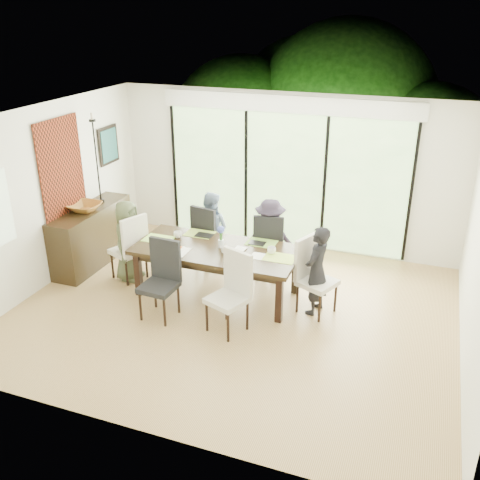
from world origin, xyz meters
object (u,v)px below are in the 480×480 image
(person_far_right, at_px, (270,239))
(chair_far_right, at_px, (270,244))
(chair_left_end, at_px, (128,246))
(chair_near_left, at_px, (158,281))
(cup_a, at_px, (178,235))
(person_far_left, at_px, (211,230))
(chair_far_left, at_px, (211,235))
(cup_b, at_px, (224,249))
(chair_near_right, at_px, (227,294))
(person_right_end, at_px, (317,271))
(cup_c, at_px, (272,250))
(table_top, at_px, (217,250))
(bowl, at_px, (85,207))
(vase, at_px, (221,244))
(person_left_end, at_px, (128,241))
(chair_right_end, at_px, (318,277))
(laptop, at_px, (161,242))
(sideboard, at_px, (92,236))

(person_far_right, bearing_deg, chair_far_right, -102.30)
(chair_left_end, relative_size, chair_near_left, 1.00)
(chair_far_right, height_order, cup_a, chair_far_right)
(person_far_right, bearing_deg, person_far_left, -12.30)
(chair_far_left, xyz_separation_m, cup_b, (0.60, -0.95, 0.25))
(chair_near_right, relative_size, person_right_end, 0.85)
(person_right_end, xyz_separation_m, cup_c, (-0.68, 0.10, 0.15))
(table_top, height_order, bowl, bowl)
(table_top, relative_size, vase, 20.00)
(chair_far_left, bearing_deg, chair_near_right, 130.92)
(chair_left_end, distance_m, cup_c, 2.32)
(chair_far_left, xyz_separation_m, person_left_end, (-1.03, -0.85, 0.09))
(chair_near_right, bearing_deg, chair_far_right, 109.45)
(person_far_right, distance_m, cup_c, 0.79)
(chair_right_end, xyz_separation_m, person_right_end, (-0.02, -0.00, 0.09))
(bowl, bearing_deg, person_far_right, 12.73)
(person_far_left, bearing_deg, chair_far_right, -176.60)
(chair_left_end, distance_m, laptop, 0.69)
(cup_c, relative_size, bowl, 0.24)
(person_far_left, bearing_deg, chair_near_right, 121.45)
(chair_near_right, bearing_deg, sideboard, 179.18)
(chair_far_right, relative_size, vase, 9.17)
(table_top, xyz_separation_m, laptop, (-0.85, -0.10, 0.04))
(chair_left_end, distance_m, cup_b, 1.67)
(bowl, bearing_deg, chair_near_right, -20.17)
(sideboard, bearing_deg, laptop, -14.09)
(chair_near_right, bearing_deg, cup_b, 135.55)
(chair_right_end, bearing_deg, person_left_end, 113.19)
(person_far_left, height_order, vase, person_far_left)
(laptop, distance_m, bowl, 1.54)
(table_top, xyz_separation_m, cup_a, (-0.70, 0.15, 0.08))
(table_top, distance_m, vase, 0.11)
(chair_far_left, relative_size, chair_near_left, 1.00)
(person_left_end, bearing_deg, laptop, -100.05)
(chair_near_left, relative_size, cup_a, 8.87)
(person_left_end, xyz_separation_m, cup_a, (0.78, 0.15, 0.15))
(chair_far_right, bearing_deg, person_left_end, 13.54)
(table_top, height_order, laptop, laptop)
(vase, bearing_deg, table_top, -135.00)
(chair_left_end, xyz_separation_m, chair_right_end, (3.00, 0.00, 0.00))
(chair_near_left, height_order, cup_a, chair_near_left)
(person_right_end, distance_m, sideboard, 3.84)
(person_left_end, bearing_deg, vase, -89.16)
(cup_a, relative_size, bowl, 0.24)
(chair_far_left, bearing_deg, cup_a, 82.35)
(person_left_end, xyz_separation_m, person_right_end, (2.96, -0.00, 0.00))
(chair_far_right, distance_m, person_far_left, 1.00)
(chair_near_left, bearing_deg, person_left_end, 141.61)
(cup_b, bearing_deg, person_left_end, 176.49)
(chair_right_end, bearing_deg, person_right_end, 113.19)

